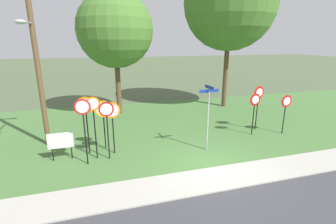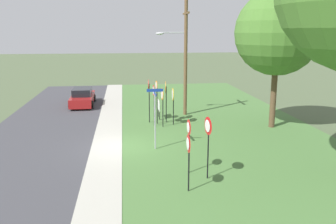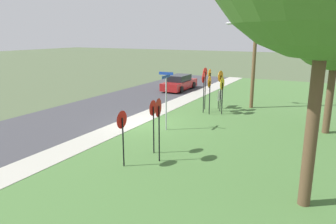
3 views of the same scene
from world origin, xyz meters
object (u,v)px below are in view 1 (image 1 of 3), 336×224
at_px(stop_sign_near_left, 86,112).
at_px(oak_tree_right, 230,4).
at_px(street_name_post, 208,113).
at_px(yield_sign_far_left, 286,105).
at_px(stop_sign_far_right, 112,117).
at_px(notice_board, 61,142).
at_px(yield_sign_near_left, 259,97).
at_px(utility_pole, 36,57).
at_px(oak_tree_left, 115,30).
at_px(yield_sign_near_right, 255,105).
at_px(stop_sign_far_left, 103,114).
at_px(stop_sign_far_center, 107,119).
at_px(stop_sign_center_tall, 94,116).
at_px(stop_sign_near_right, 83,118).

bearing_deg(stop_sign_near_left, oak_tree_right, 37.67).
height_order(stop_sign_near_left, street_name_post, street_name_post).
relative_size(stop_sign_near_left, yield_sign_far_left, 1.22).
bearing_deg(stop_sign_far_right, notice_board, 176.02).
bearing_deg(yield_sign_near_left, stop_sign_near_left, 174.03).
xyz_separation_m(stop_sign_near_left, yield_sign_far_left, (10.51, -0.41, -0.33)).
height_order(street_name_post, utility_pole, utility_pole).
distance_m(yield_sign_far_left, oak_tree_left, 11.69).
height_order(yield_sign_near_right, yield_sign_far_left, yield_sign_near_right).
relative_size(street_name_post, oak_tree_left, 0.37).
distance_m(stop_sign_far_left, oak_tree_right, 12.72).
height_order(stop_sign_far_center, stop_sign_center_tall, stop_sign_center_tall).
bearing_deg(oak_tree_left, stop_sign_far_right, -97.61).
height_order(stop_sign_near_right, utility_pole, utility_pole).
distance_m(yield_sign_far_left, street_name_post, 5.15).
bearing_deg(stop_sign_near_right, street_name_post, 3.09).
bearing_deg(utility_pole, notice_board, -64.31).
bearing_deg(stop_sign_near_right, oak_tree_right, 38.77).
relative_size(utility_pole, notice_board, 6.45).
xyz_separation_m(stop_sign_near_left, oak_tree_left, (2.03, 6.49, 3.82)).
height_order(stop_sign_near_right, stop_sign_far_left, stop_sign_near_right).
bearing_deg(notice_board, stop_sign_far_center, -15.48).
bearing_deg(yield_sign_near_right, oak_tree_right, 71.50).
xyz_separation_m(notice_board, oak_tree_right, (11.50, 6.51, 6.88)).
relative_size(stop_sign_far_right, yield_sign_far_left, 1.10).
relative_size(stop_sign_center_tall, notice_board, 2.26).
bearing_deg(stop_sign_near_left, stop_sign_far_right, -10.19).
xyz_separation_m(stop_sign_near_left, stop_sign_far_left, (0.75, 0.37, -0.23)).
bearing_deg(stop_sign_far_right, oak_tree_right, 31.20).
relative_size(stop_sign_near_right, yield_sign_near_left, 1.10).
xyz_separation_m(stop_sign_far_right, yield_sign_far_left, (9.39, -0.07, -0.14)).
bearing_deg(yield_sign_far_left, oak_tree_right, 89.22).
bearing_deg(stop_sign_center_tall, utility_pole, 133.32).
distance_m(yield_sign_near_left, notice_board, 10.65).
height_order(stop_sign_near_right, stop_sign_far_center, stop_sign_near_right).
bearing_deg(utility_pole, stop_sign_far_left, -22.10).
relative_size(utility_pole, oak_tree_left, 0.96).
bearing_deg(stop_sign_far_right, stop_sign_far_center, -121.19).
height_order(notice_board, oak_tree_left, oak_tree_left).
bearing_deg(yield_sign_near_left, stop_sign_far_right, 176.86).
bearing_deg(stop_sign_near_left, yield_sign_near_left, 10.44).
xyz_separation_m(stop_sign_near_left, yield_sign_near_left, (9.43, 0.58, -0.03)).
height_order(stop_sign_center_tall, yield_sign_far_left, stop_sign_center_tall).
bearing_deg(stop_sign_far_left, yield_sign_far_left, -4.15).
bearing_deg(yield_sign_near_right, stop_sign_center_tall, 179.96).
distance_m(yield_sign_near_right, oak_tree_right, 8.79).
distance_m(stop_sign_near_left, street_name_post, 5.55).
height_order(stop_sign_center_tall, street_name_post, street_name_post).
bearing_deg(stop_sign_center_tall, stop_sign_far_left, 62.95).
xyz_separation_m(yield_sign_near_left, notice_board, (-10.56, -0.92, -1.12)).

